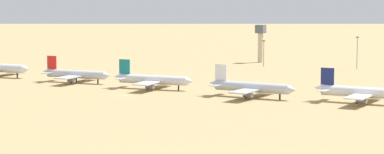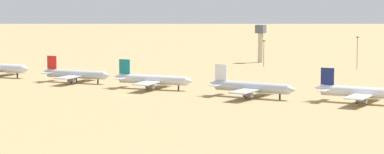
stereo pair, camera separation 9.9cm
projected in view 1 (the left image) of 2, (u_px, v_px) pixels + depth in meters
The scene contains 8 objects.
ground at pixel (125, 96), 355.48m from camera, with size 4000.00×4000.00×0.00m, color tan.
parked_jet_red_3 at pixel (76, 74), 401.94m from camera, with size 37.49×31.60×12.38m.
parked_jet_teal_4 at pixel (152, 80), 377.28m from camera, with size 39.07×33.05×12.90m.
parked_jet_white_5 at pixel (251, 87), 348.82m from camera, with size 39.87×33.43×13.19m.
parked_jet_navy_6 at pixel (362, 92), 331.96m from camera, with size 40.34×33.71×13.37m.
control_tower at pixel (261, 40), 505.12m from camera, with size 5.20×5.20×22.52m.
light_pole_west at pixel (357, 51), 465.65m from camera, with size 1.80×0.50×17.91m.
light_pole_mid at pixel (264, 51), 480.75m from camera, with size 1.80×0.50×14.87m.
Camera 1 is at (193.16, -296.23, 46.58)m, focal length 79.16 mm.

